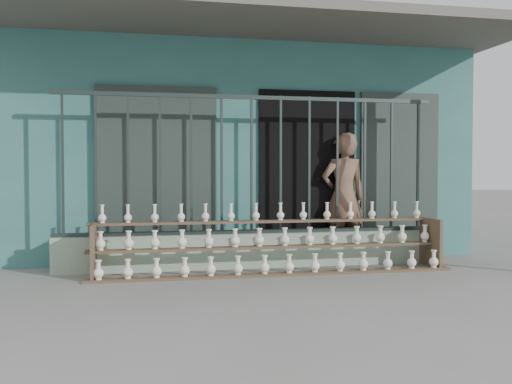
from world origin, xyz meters
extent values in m
plane|color=slate|center=(0.00, 0.00, 0.00)|extent=(60.00, 60.00, 0.00)
cube|color=#326A65|center=(0.00, 4.30, 1.60)|extent=(7.00, 5.00, 3.20)
cube|color=black|center=(0.90, 1.82, 1.20)|extent=(1.40, 0.12, 2.40)
cube|color=#212D29|center=(-1.20, 1.78, 1.20)|extent=(1.60, 0.08, 2.40)
cube|color=#212D29|center=(2.30, 1.78, 1.20)|extent=(1.20, 0.08, 2.40)
cube|color=#59544C|center=(0.00, 1.20, 3.15)|extent=(7.40, 2.00, 0.12)
cube|color=#93AB93|center=(0.00, 1.30, 0.23)|extent=(5.00, 0.20, 0.45)
cube|color=#283330|center=(-2.35, 1.30, 1.35)|extent=(0.03, 0.03, 1.80)
cube|color=#283330|center=(-1.96, 1.30, 1.35)|extent=(0.03, 0.03, 1.80)
cube|color=#283330|center=(-1.57, 1.30, 1.35)|extent=(0.03, 0.03, 1.80)
cube|color=#283330|center=(-1.18, 1.30, 1.35)|extent=(0.03, 0.03, 1.80)
cube|color=#283330|center=(-0.78, 1.30, 1.35)|extent=(0.03, 0.03, 1.80)
cube|color=#283330|center=(-0.39, 1.30, 1.35)|extent=(0.03, 0.03, 1.80)
cube|color=#283330|center=(0.00, 1.30, 1.35)|extent=(0.03, 0.03, 1.80)
cube|color=#283330|center=(0.39, 1.30, 1.35)|extent=(0.03, 0.03, 1.80)
cube|color=#283330|center=(0.78, 1.30, 1.35)|extent=(0.03, 0.03, 1.80)
cube|color=#283330|center=(1.17, 1.30, 1.35)|extent=(0.03, 0.03, 1.80)
cube|color=#283330|center=(1.57, 1.30, 1.35)|extent=(0.03, 0.03, 1.80)
cube|color=#283330|center=(1.96, 1.30, 1.35)|extent=(0.03, 0.03, 1.80)
cube|color=#283330|center=(2.35, 1.30, 1.35)|extent=(0.03, 0.03, 1.80)
cube|color=#283330|center=(0.00, 1.30, 2.22)|extent=(5.00, 0.04, 0.05)
cube|color=#283330|center=(0.00, 1.30, 0.47)|extent=(5.00, 0.04, 0.05)
cube|color=brown|center=(0.19, 0.65, 0.01)|extent=(4.50, 0.18, 0.03)
cube|color=brown|center=(0.19, 0.90, 0.32)|extent=(4.50, 0.18, 0.03)
cube|color=brown|center=(0.19, 1.15, 0.61)|extent=(4.50, 0.18, 0.03)
cube|color=brown|center=(-1.96, 0.90, 0.32)|extent=(0.04, 0.55, 0.64)
cube|color=brown|center=(2.34, 0.90, 0.32)|extent=(0.04, 0.55, 0.64)
imported|color=brown|center=(1.40, 1.65, 0.90)|extent=(0.69, 0.49, 1.80)
camera|label=1|loc=(-1.42, -5.99, 1.25)|focal=40.00mm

